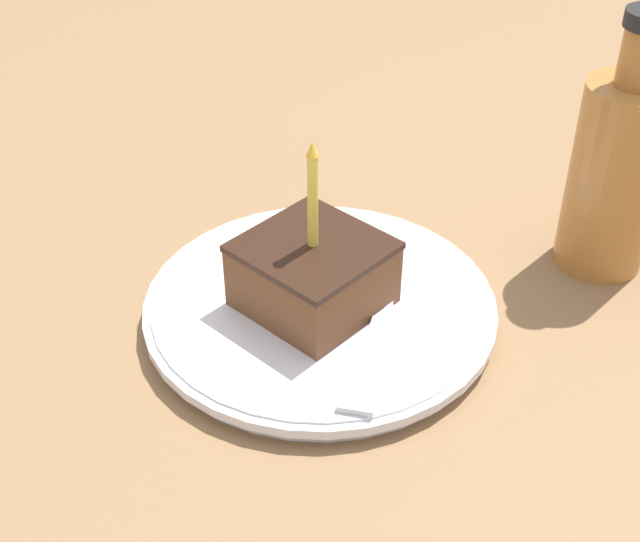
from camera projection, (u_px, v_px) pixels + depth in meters
name	position (u px, v px, depth m)	size (l,w,h in m)	color
ground_plane	(306.00, 319.00, 0.71)	(2.40, 2.40, 0.04)	olive
plate	(320.00, 308.00, 0.67)	(0.27, 0.27, 0.02)	silver
cake_slice	(313.00, 273.00, 0.65)	(0.09, 0.09, 0.14)	brown
fork	(377.00, 331.00, 0.63)	(0.18, 0.11, 0.00)	silver
bottle	(616.00, 170.00, 0.69)	(0.07, 0.07, 0.21)	#B27233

